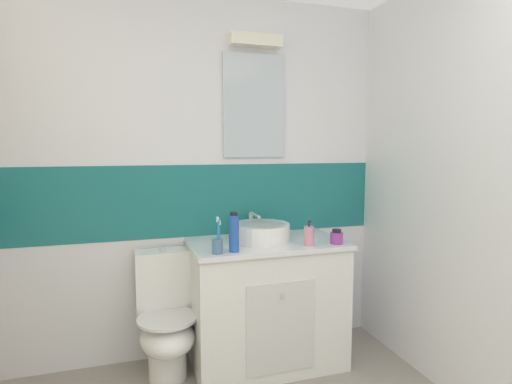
{
  "coord_description": "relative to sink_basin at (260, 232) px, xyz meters",
  "views": [
    {
      "loc": [
        -0.48,
        -0.4,
        1.47
      ],
      "look_at": [
        0.2,
        1.79,
        1.22
      ],
      "focal_mm": 28.53,
      "sensor_mm": 36.0,
      "label": 1
    }
  ],
  "objects": [
    {
      "name": "wall_right_plain",
      "position": [
        1.01,
        -0.92,
        0.34
      ],
      "size": [
        0.1,
        3.48,
        2.5
      ],
      "primitive_type": "cube",
      "color": "white",
      "rests_on": "ground_plane"
    },
    {
      "name": "shampoo_bottle_tall",
      "position": [
        -0.24,
        -0.22,
        0.05
      ],
      "size": [
        0.06,
        0.06,
        0.24
      ],
      "color": "#2659B2",
      "rests_on": "vanity_cabinet"
    },
    {
      "name": "sink_basin",
      "position": [
        0.0,
        0.0,
        0.0
      ],
      "size": [
        0.39,
        0.43,
        0.17
      ],
      "color": "white",
      "rests_on": "vanity_cabinet"
    },
    {
      "name": "toothbrush_cup",
      "position": [
        -0.34,
        -0.24,
        -0.01
      ],
      "size": [
        0.07,
        0.07,
        0.22
      ],
      "color": "#4C7299",
      "rests_on": "vanity_cabinet"
    },
    {
      "name": "wall_back_tiled",
      "position": [
        -0.34,
        0.32,
        0.35
      ],
      "size": [
        3.2,
        0.2,
        2.5
      ],
      "color": "white",
      "rests_on": "ground_plane"
    },
    {
      "name": "toilet",
      "position": [
        -0.62,
        0.04,
        -0.54
      ],
      "size": [
        0.37,
        0.5,
        0.81
      ],
      "color": "white",
      "rests_on": "ground_plane"
    },
    {
      "name": "soap_dispenser",
      "position": [
        0.26,
        -0.21,
        -0.0
      ],
      "size": [
        0.06,
        0.06,
        0.16
      ],
      "color": "pink",
      "rests_on": "vanity_cabinet"
    },
    {
      "name": "vanity_cabinet",
      "position": [
        0.04,
        -0.01,
        -0.49
      ],
      "size": [
        1.01,
        0.6,
        0.85
      ],
      "color": "white",
      "rests_on": "ground_plane"
    },
    {
      "name": "hair_gel_jar",
      "position": [
        0.44,
        -0.22,
        -0.02
      ],
      "size": [
        0.08,
        0.08,
        0.09
      ],
      "color": "#993F99",
      "rests_on": "vanity_cabinet"
    }
  ]
}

